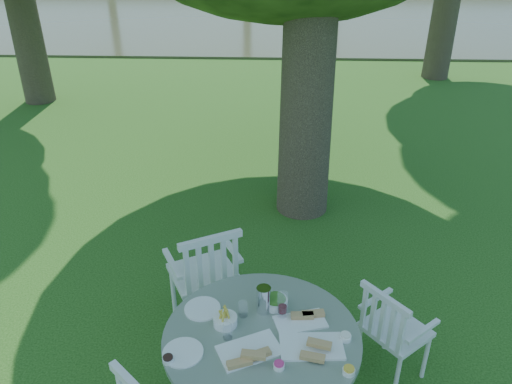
% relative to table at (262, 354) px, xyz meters
% --- Properties ---
extents(ground, '(140.00, 140.00, 0.00)m').
position_rel_table_xyz_m(ground, '(-0.11, 1.57, -0.60)').
color(ground, '#133C0C').
rests_on(ground, ground).
extents(table, '(1.27, 1.27, 0.77)m').
position_rel_table_xyz_m(table, '(0.00, 0.00, 0.00)').
color(table, black).
rests_on(table, ground).
extents(chair_ne, '(0.58, 0.58, 0.84)m').
position_rel_table_xyz_m(chair_ne, '(0.91, 0.38, -0.11)').
color(chair_ne, silver).
rests_on(chair_ne, ground).
extents(chair_nw, '(0.67, 0.66, 1.01)m').
position_rel_table_xyz_m(chair_nw, '(-0.47, 0.85, -0.01)').
color(chair_nw, silver).
rests_on(chair_nw, ground).
extents(tableware, '(1.16, 0.69, 0.20)m').
position_rel_table_xyz_m(tableware, '(-0.02, 0.08, 0.20)').
color(tableware, white).
rests_on(tableware, table).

